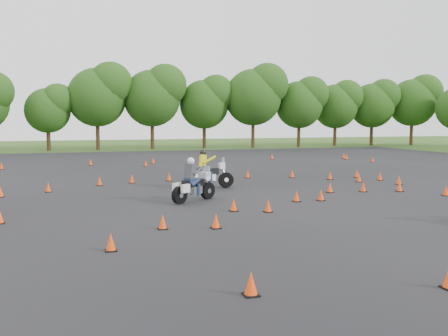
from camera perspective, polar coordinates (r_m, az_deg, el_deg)
The scene contains 6 objects.
ground at distance 19.40m, azimuth 3.58°, elevation -4.61°, with size 140.00×140.00×0.00m, color #2D5119.
asphalt_pad at distance 25.02m, azimuth -1.38°, elevation -2.30°, with size 62.00×62.00×0.00m, color black.
treeline at distance 53.93m, azimuth -8.31°, elevation 6.75°, with size 86.69×32.25×10.71m.
traffic_cones at distance 24.17m, azimuth 0.37°, elevation -2.04°, with size 35.88×33.14×0.45m.
rider_grey at distance 20.87m, azimuth -3.47°, elevation -1.31°, with size 2.40×0.74×1.86m, color #383A3F, non-canonical shape.
rider_yellow at distance 24.73m, azimuth -1.72°, elevation -0.12°, with size 2.53×0.78×1.95m, color #D4C712, non-canonical shape.
Camera 1 is at (-6.90, -17.81, 3.41)m, focal length 40.00 mm.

